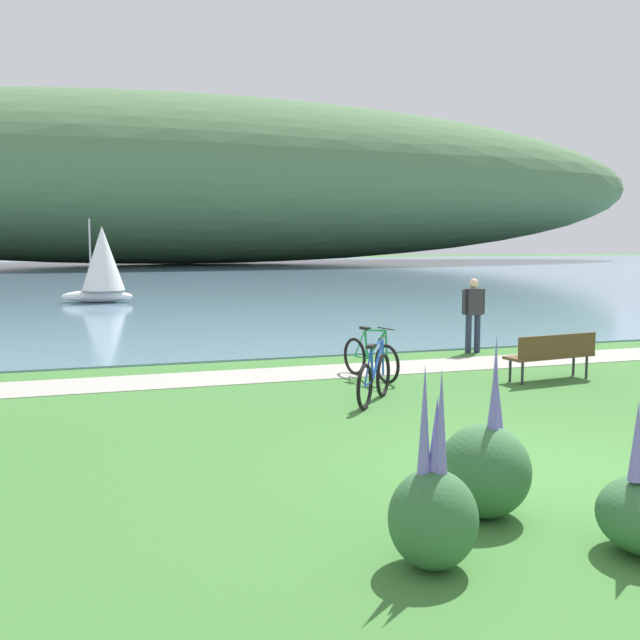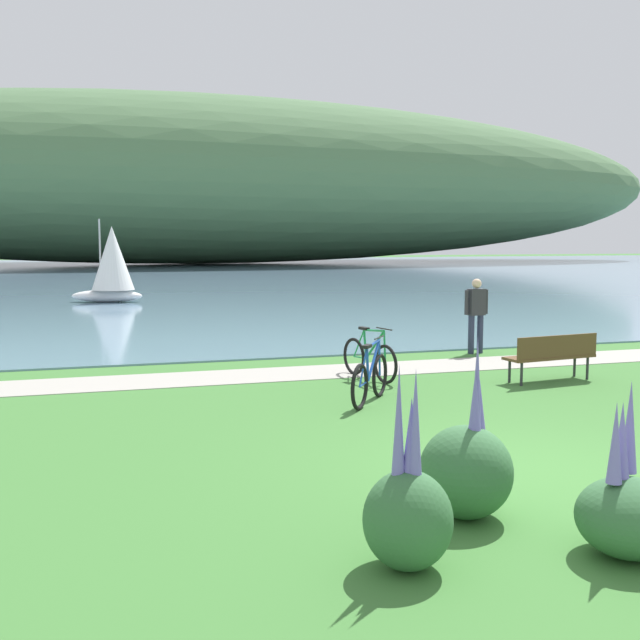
% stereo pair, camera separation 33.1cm
% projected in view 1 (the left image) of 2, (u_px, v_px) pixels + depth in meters
% --- Properties ---
extents(ground_plane, '(200.00, 200.00, 0.00)m').
position_uv_depth(ground_plane, '(546.00, 471.00, 8.58)').
color(ground_plane, '#3D7533').
extents(bay_water, '(180.00, 80.00, 0.04)m').
position_uv_depth(bay_water, '(148.00, 274.00, 54.56)').
color(bay_water, '#6B8EA8').
rests_on(bay_water, ground).
extents(distant_hillside, '(103.64, 28.00, 16.56)m').
position_uv_depth(distant_hillside, '(185.00, 181.00, 75.49)').
color(distant_hillside, '#4C7047').
rests_on(distant_hillside, bay_water).
extents(shoreline_path, '(60.00, 1.50, 0.01)m').
position_uv_depth(shoreline_path, '(344.00, 371.00, 15.01)').
color(shoreline_path, '#A39E93').
rests_on(shoreline_path, ground).
extents(park_bench_near_camera, '(1.85, 0.71, 0.88)m').
position_uv_depth(park_bench_near_camera, '(552.00, 353.00, 13.93)').
color(park_bench_near_camera, brown).
rests_on(park_bench_near_camera, ground).
extents(bicycle_leaning_near_bench, '(0.47, 1.74, 1.01)m').
position_uv_depth(bicycle_leaning_near_bench, '(370.00, 358.00, 14.11)').
color(bicycle_leaning_near_bench, black).
rests_on(bicycle_leaning_near_bench, ground).
extents(bicycle_beside_path, '(1.14, 1.43, 1.01)m').
position_uv_depth(bicycle_beside_path, '(374.00, 378.00, 12.08)').
color(bicycle_beside_path, black).
rests_on(bicycle_beside_path, ground).
extents(person_at_shoreline, '(0.61, 0.25, 1.71)m').
position_uv_depth(person_at_shoreline, '(473.00, 310.00, 17.28)').
color(person_at_shoreline, '#282D47').
rests_on(person_at_shoreline, ground).
extents(echium_bush_beside_closest, '(0.88, 0.88, 1.74)m').
position_uv_depth(echium_bush_beside_closest, '(485.00, 468.00, 7.13)').
color(echium_bush_beside_closest, '#386B3D').
rests_on(echium_bush_beside_closest, ground).
extents(echium_bush_mid_cluster, '(0.72, 0.72, 1.66)m').
position_uv_depth(echium_bush_mid_cluster, '(433.00, 512.00, 6.01)').
color(echium_bush_mid_cluster, '#386B3D').
rests_on(echium_bush_mid_cluster, ground).
extents(sailboat_nearest_to_shore, '(2.97, 2.10, 3.35)m').
position_uv_depth(sailboat_nearest_to_shore, '(102.00, 263.00, 30.30)').
color(sailboat_nearest_to_shore, white).
rests_on(sailboat_nearest_to_shore, bay_water).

